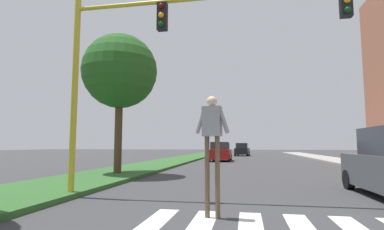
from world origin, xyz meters
TOP-DOWN VIEW (x-y plane):
  - ground_plane at (0.00, 30.00)m, footprint 140.00×140.00m
  - crosswalk at (0.00, 7.38)m, footprint 4.95×2.20m
  - median_strip at (-6.91, 28.00)m, footprint 3.55×64.00m
  - tree_mid at (-6.57, 15.16)m, footprint 3.65×3.65m
  - sidewalk_right at (7.63, 28.00)m, footprint 3.00×64.00m
  - traffic_light_gantry at (-2.82, 9.55)m, footprint 8.91×0.30m
  - pedestrian_performer at (-1.20, 7.87)m, footprint 0.75×0.30m
  - sedan_midblock at (-2.89, 29.38)m, footprint 1.91×4.19m
  - sedan_distant at (-1.08, 43.38)m, footprint 2.09×4.22m

SIDE VIEW (x-z plane):
  - ground_plane at x=0.00m, z-range 0.00..0.00m
  - crosswalk at x=0.00m, z-range 0.00..0.01m
  - median_strip at x=-6.91m, z-range 0.00..0.15m
  - sidewalk_right at x=7.63m, z-range 0.00..0.15m
  - sedan_distant at x=-1.08m, z-range -0.07..1.68m
  - sedan_midblock at x=-2.89m, z-range -0.07..1.68m
  - pedestrian_performer at x=-1.20m, z-range 0.42..2.91m
  - traffic_light_gantry at x=-2.82m, z-range 1.36..7.36m
  - tree_mid at x=-6.57m, z-range 1.68..8.46m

